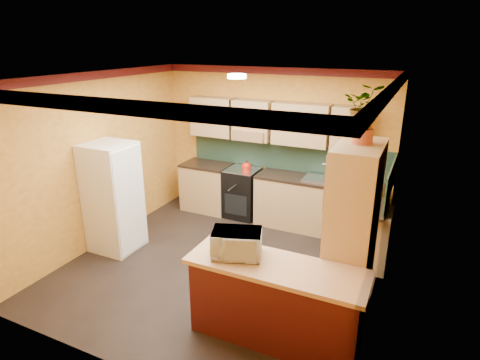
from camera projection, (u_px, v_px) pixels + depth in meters
name	position (u px, v px, depth m)	size (l,w,h in m)	color
room_shell	(228.00, 122.00, 5.39)	(4.24, 4.24, 2.72)	black
base_cabinets_back	(274.00, 199.00, 7.17)	(3.65, 0.60, 0.88)	tan
countertop_back	(275.00, 175.00, 7.02)	(3.65, 0.62, 0.04)	black
stove	(243.00, 193.00, 7.42)	(0.58, 0.58, 0.91)	black
kettle	(246.00, 166.00, 7.15)	(0.17, 0.17, 0.18)	red
sink	(318.00, 179.00, 6.70)	(0.48, 0.40, 0.03)	silver
base_cabinets_right	(360.00, 236.00, 5.83)	(0.60, 0.80, 0.88)	tan
countertop_right	(364.00, 206.00, 5.67)	(0.62, 0.80, 0.04)	black
fridge	(113.00, 197.00, 6.13)	(0.68, 0.66, 1.70)	white
pantry	(351.00, 235.00, 4.52)	(0.48, 0.90, 2.10)	tan
fern_pot	(362.00, 136.00, 4.19)	(0.22, 0.22, 0.16)	#A44627
fern	(365.00, 106.00, 4.09)	(0.41, 0.36, 0.46)	tan
breakfast_bar	(275.00, 305.00, 4.31)	(1.80, 0.55, 0.88)	#511214
bar_top	(276.00, 267.00, 4.15)	(1.90, 0.65, 0.05)	tan
microwave	(237.00, 243.00, 4.28)	(0.53, 0.36, 0.29)	white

